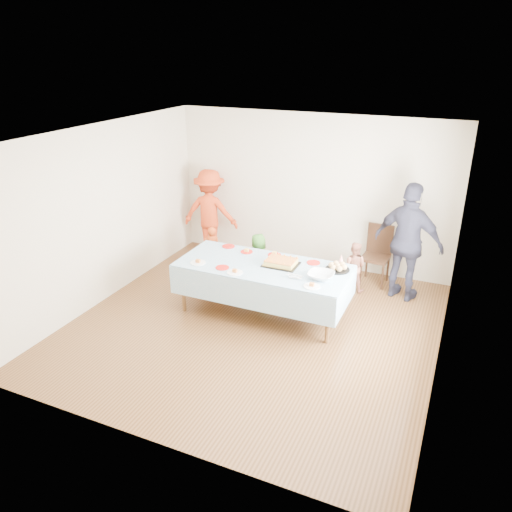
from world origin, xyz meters
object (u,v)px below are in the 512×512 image
(adult_left, at_px, (210,212))
(party_table, at_px, (263,269))
(dining_chair, at_px, (377,251))
(birthday_cake, at_px, (281,262))

(adult_left, bearing_deg, party_table, 126.35)
(dining_chair, bearing_deg, birthday_cake, -119.75)
(dining_chair, height_order, adult_left, adult_left)
(party_table, height_order, dining_chair, dining_chair)
(dining_chair, relative_size, adult_left, 0.61)
(party_table, height_order, adult_left, adult_left)
(party_table, distance_m, birthday_cake, 0.28)
(party_table, xyz_separation_m, birthday_cake, (0.24, 0.11, 0.10))
(birthday_cake, xyz_separation_m, dining_chair, (1.09, 1.67, -0.27))
(dining_chair, bearing_deg, adult_left, -176.91)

